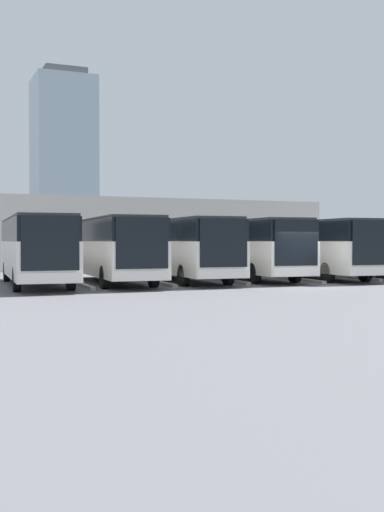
{
  "coord_description": "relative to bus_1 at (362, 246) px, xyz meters",
  "views": [
    {
      "loc": [
        16.12,
        24.77,
        2.1
      ],
      "look_at": [
        3.25,
        -5.7,
        1.3
      ],
      "focal_mm": 45.0,
      "sensor_mm": 36.0,
      "label": 1
    }
  ],
  "objects": [
    {
      "name": "bus_3",
      "position": [
        7.5,
        -0.25,
        0.0
      ],
      "size": [
        3.2,
        11.59,
        3.17
      ],
      "rotation": [
        0.0,
        0.0,
        -0.06
      ],
      "color": "silver",
      "rests_on": "ground_plane"
    },
    {
      "name": "curb_divider_4",
      "position": [
        13.12,
        1.59,
        -1.7
      ],
      "size": [
        0.55,
        5.07,
        0.15
      ],
      "primitive_type": "cube",
      "rotation": [
        0.0,
        0.0,
        -0.06
      ],
      "color": "#9E9E99",
      "rests_on": "ground_plane"
    },
    {
      "name": "curb_divider_2",
      "position": [
        5.62,
        2.11,
        -1.7
      ],
      "size": [
        0.55,
        5.07,
        0.15
      ],
      "primitive_type": "cube",
      "rotation": [
        0.0,
        0.0,
        -0.06
      ],
      "color": "#9E9E99",
      "rests_on": "ground_plane"
    },
    {
      "name": "bus_1",
      "position": [
        0.0,
        0.0,
        0.0
      ],
      "size": [
        3.2,
        11.59,
        3.17
      ],
      "rotation": [
        0.0,
        0.0,
        -0.06
      ],
      "color": "silver",
      "rests_on": "ground_plane"
    },
    {
      "name": "bus_6",
      "position": [
        18.75,
        0.27,
        0.0
      ],
      "size": [
        3.2,
        11.59,
        3.17
      ],
      "rotation": [
        0.0,
        0.0,
        -0.06
      ],
      "color": "silver",
      "rests_on": "ground_plane"
    },
    {
      "name": "bus_2",
      "position": [
        3.75,
        0.42,
        0.0
      ],
      "size": [
        3.2,
        11.59,
        3.17
      ],
      "rotation": [
        0.0,
        0.0,
        -0.06
      ],
      "color": "silver",
      "rests_on": "ground_plane"
    },
    {
      "name": "station_building",
      "position": [
        7.5,
        -17.65,
        0.88
      ],
      "size": [
        27.5,
        11.03,
        5.24
      ],
      "color": "beige",
      "rests_on": "ground_plane"
    },
    {
      "name": "bus_4",
      "position": [
        11.25,
        -0.1,
        0.0
      ],
      "size": [
        3.2,
        11.59,
        3.17
      ],
      "rotation": [
        0.0,
        0.0,
        -0.06
      ],
      "color": "silver",
      "rests_on": "ground_plane"
    },
    {
      "name": "bus_5",
      "position": [
        15.0,
        0.04,
        0.0
      ],
      "size": [
        3.2,
        11.59,
        3.17
      ],
      "rotation": [
        0.0,
        0.0,
        -0.06
      ],
      "color": "silver",
      "rests_on": "ground_plane"
    },
    {
      "name": "ground_plane",
      "position": [
        7.5,
        5.73,
        -1.78
      ],
      "size": [
        600.0,
        600.0,
        0.0
      ],
      "primitive_type": "plane",
      "color": "#5B5B60"
    },
    {
      "name": "office_tower",
      "position": [
        -15.52,
        -160.54,
        23.96
      ],
      "size": [
        17.39,
        17.39,
        52.66
      ],
      "color": "#93A8B7",
      "rests_on": "ground_plane"
    },
    {
      "name": "curb_divider_3",
      "position": [
        9.37,
        1.44,
        -1.7
      ],
      "size": [
        0.55,
        5.07,
        0.15
      ],
      "primitive_type": "cube",
      "rotation": [
        0.0,
        0.0,
        -0.06
      ],
      "color": "#9E9E99",
      "rests_on": "ground_plane"
    },
    {
      "name": "curb_divider_1",
      "position": [
        1.87,
        1.69,
        -1.7
      ],
      "size": [
        0.55,
        5.07,
        0.15
      ],
      "primitive_type": "cube",
      "rotation": [
        0.0,
        0.0,
        -0.06
      ],
      "color": "#9E9E99",
      "rests_on": "ground_plane"
    },
    {
      "name": "curb_divider_5",
      "position": [
        16.87,
        1.74,
        -1.7
      ],
      "size": [
        0.55,
        5.07,
        0.15
      ],
      "primitive_type": "cube",
      "rotation": [
        0.0,
        0.0,
        -0.06
      ],
      "color": "#9E9E99",
      "rests_on": "ground_plane"
    }
  ]
}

